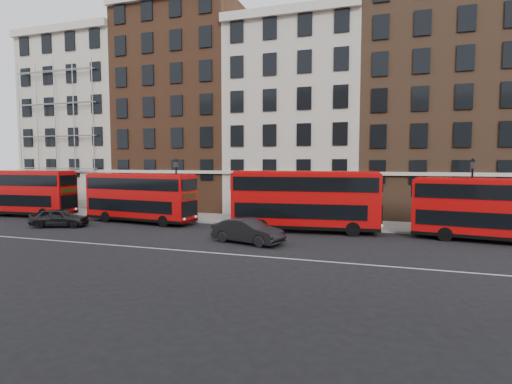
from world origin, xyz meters
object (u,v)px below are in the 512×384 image
(bus_a, at_px, (22,192))
(car_rear, at_px, (59,218))
(bus_b, at_px, (140,196))
(bus_d, at_px, (494,208))
(car_front, at_px, (248,231))
(bus_c, at_px, (304,199))

(bus_a, distance_m, car_rear, 9.30)
(bus_b, height_order, car_rear, bus_b)
(bus_d, distance_m, car_rear, 31.72)
(bus_a, xyz_separation_m, bus_d, (39.73, 0.01, -0.13))
(car_rear, xyz_separation_m, car_front, (16.43, -1.31, 0.05))
(bus_b, bearing_deg, car_front, -17.90)
(bus_b, xyz_separation_m, bus_d, (26.59, 0.00, -0.04))
(bus_d, xyz_separation_m, car_front, (-15.01, -5.23, -1.44))
(bus_a, xyz_separation_m, car_front, (24.72, -5.23, -1.56))
(bus_c, distance_m, bus_d, 12.39)
(bus_b, height_order, bus_d, bus_b)
(bus_a, relative_size, car_front, 2.21)
(bus_c, xyz_separation_m, car_front, (-2.63, -5.22, -1.64))
(bus_b, relative_size, bus_d, 1.01)
(bus_d, bearing_deg, car_front, -152.82)
(bus_d, relative_size, car_rear, 2.31)
(bus_a, relative_size, bus_b, 1.03)
(bus_c, distance_m, car_rear, 19.53)
(car_rear, bearing_deg, car_front, -114.45)
(bus_b, height_order, car_front, bus_b)
(bus_c, bearing_deg, car_front, -122.74)
(bus_a, distance_m, car_front, 25.31)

